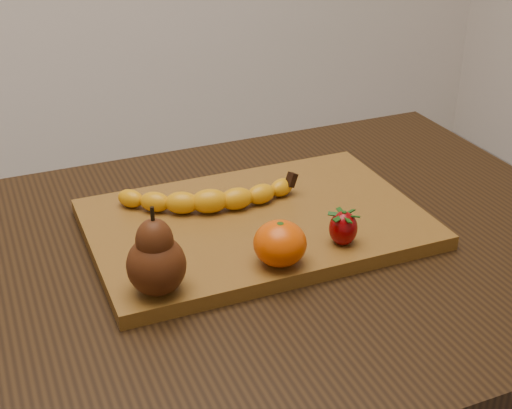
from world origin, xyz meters
name	(u,v)px	position (x,y,z in m)	size (l,w,h in m)	color
table	(248,309)	(0.00, 0.00, 0.66)	(1.00, 0.70, 0.76)	black
cutting_board	(256,224)	(0.03, 0.04, 0.77)	(0.45, 0.30, 0.02)	brown
banana	(210,201)	(-0.02, 0.08, 0.80)	(0.22, 0.06, 0.03)	#EDA00B
pear	(155,251)	(-0.14, -0.07, 0.83)	(0.07, 0.07, 0.11)	#4C220C
mandarin	(280,243)	(0.01, -0.07, 0.81)	(0.07, 0.07, 0.06)	#E14C02
strawberry	(343,227)	(0.11, -0.06, 0.80)	(0.04, 0.04, 0.05)	#7F0306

